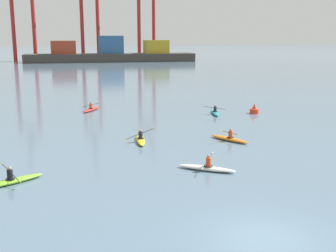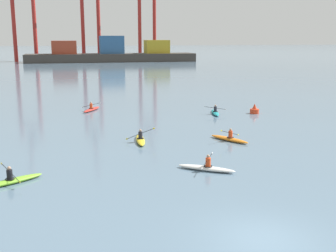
{
  "view_description": "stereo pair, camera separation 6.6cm",
  "coord_description": "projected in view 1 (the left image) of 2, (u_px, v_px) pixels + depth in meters",
  "views": [
    {
      "loc": [
        -6.8,
        -13.48,
        7.48
      ],
      "look_at": [
        0.45,
        18.31,
        0.6
      ],
      "focal_mm": 44.87,
      "sensor_mm": 36.0,
      "label": 1
    },
    {
      "loc": [
        -6.74,
        -13.49,
        7.48
      ],
      "look_at": [
        0.45,
        18.31,
        0.6
      ],
      "focal_mm": 44.87,
      "sensor_mm": 36.0,
      "label": 2
    }
  ],
  "objects": [
    {
      "name": "ground_plane",
      "position": [
        264.0,
        239.0,
        15.88
      ],
      "size": [
        800.0,
        800.0,
        0.0
      ],
      "primitive_type": "plane",
      "color": "slate"
    },
    {
      "name": "container_barge",
      "position": [
        111.0,
        54.0,
        132.55
      ],
      "size": [
        52.77,
        9.5,
        8.07
      ],
      "color": "#38332D",
      "rests_on": "ground"
    },
    {
      "name": "gantry_crane_west",
      "position": [
        22.0,
        7.0,
        129.64
      ],
      "size": [
        7.37,
        15.3,
        34.59
      ],
      "color": "maroon",
      "rests_on": "ground"
    },
    {
      "name": "gantry_crane_west_mid",
      "position": [
        89.0,
        6.0,
        137.96
      ],
      "size": [
        6.43,
        17.45,
        38.25
      ],
      "color": "maroon",
      "rests_on": "ground"
    },
    {
      "name": "gantry_crane_east_mid",
      "position": [
        146.0,
        8.0,
        145.67
      ],
      "size": [
        6.47,
        18.94,
        33.98
      ],
      "color": "maroon",
      "rests_on": "ground"
    },
    {
      "name": "channel_buoy",
      "position": [
        254.0,
        110.0,
        42.2
      ],
      "size": [
        0.9,
        0.9,
        1.0
      ],
      "color": "red",
      "rests_on": "ground"
    },
    {
      "name": "kayak_orange",
      "position": [
        229.0,
        138.0,
        31.01
      ],
      "size": [
        2.27,
        3.22,
        1.0
      ],
      "color": "orange",
      "rests_on": "ground"
    },
    {
      "name": "kayak_white",
      "position": [
        207.0,
        168.0,
        24.06
      ],
      "size": [
        3.15,
        2.41,
        0.95
      ],
      "color": "silver",
      "rests_on": "ground"
    },
    {
      "name": "kayak_lime",
      "position": [
        12.0,
        180.0,
        21.9
      ],
      "size": [
        3.2,
        2.31,
        0.95
      ],
      "color": "#7ABC2D",
      "rests_on": "ground"
    },
    {
      "name": "kayak_teal",
      "position": [
        215.0,
        112.0,
        41.92
      ],
      "size": [
        2.24,
        3.45,
        0.95
      ],
      "color": "teal",
      "rests_on": "ground"
    },
    {
      "name": "kayak_red",
      "position": [
        91.0,
        109.0,
        43.78
      ],
      "size": [
        2.13,
        3.28,
        0.96
      ],
      "color": "red",
      "rests_on": "ground"
    },
    {
      "name": "kayak_yellow",
      "position": [
        140.0,
        139.0,
        30.73
      ],
      "size": [
        2.18,
        3.44,
        1.05
      ],
      "color": "yellow",
      "rests_on": "ground"
    }
  ]
}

